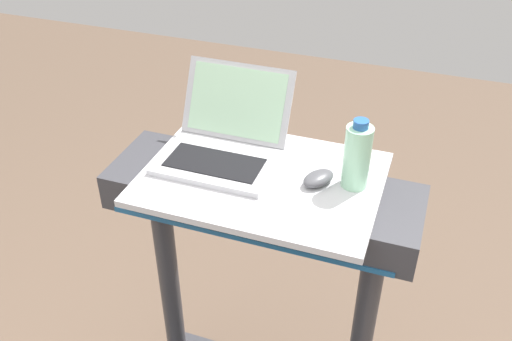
{
  "coord_description": "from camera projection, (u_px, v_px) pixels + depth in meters",
  "views": [
    {
      "loc": [
        0.41,
        -0.52,
        1.98
      ],
      "look_at": [
        0.0,
        0.65,
        1.12
      ],
      "focal_mm": 39.61,
      "sensor_mm": 36.0,
      "label": 1
    }
  ],
  "objects": [
    {
      "name": "computer_mouse",
      "position": [
        318.0,
        178.0,
        1.54
      ],
      "size": [
        0.1,
        0.12,
        0.03
      ],
      "primitive_type": "ellipsoid",
      "rotation": [
        0.0,
        0.0,
        -0.53
      ],
      "color": "#4C4C51",
      "rests_on": "desk_board"
    },
    {
      "name": "desk_board",
      "position": [
        262.0,
        179.0,
        1.58
      ],
      "size": [
        0.66,
        0.48,
        0.02
      ],
      "primitive_type": "cube",
      "color": "silver",
      "rests_on": "treadmill_base"
    },
    {
      "name": "laptop",
      "position": [
        224.0,
        142.0,
        1.64
      ],
      "size": [
        0.33,
        0.34,
        0.23
      ],
      "rotation": [
        0.0,
        0.0,
        -0.01
      ],
      "color": "#B7B7BC",
      "rests_on": "desk_board"
    },
    {
      "name": "water_bottle",
      "position": [
        357.0,
        156.0,
        1.49
      ],
      "size": [
        0.07,
        0.07,
        0.2
      ],
      "color": "#9EDBB2",
      "rests_on": "desk_board"
    }
  ]
}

